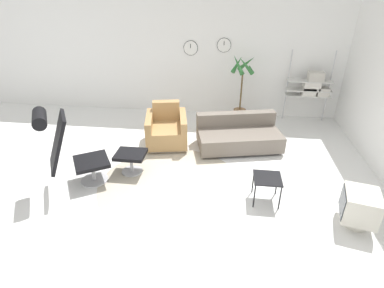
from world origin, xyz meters
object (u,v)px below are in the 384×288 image
Objects in this scene: lounge_chair at (66,145)px; armchair_red at (167,130)px; crt_television at (359,208)px; shelf_unit at (313,86)px; ottoman at (131,158)px; side_table at (267,180)px; couch_low at (238,136)px; potted_plant at (241,93)px.

armchair_red is at bearing 111.66° from lounge_chair.
shelf_unit is (0.07, 3.47, 0.57)m from crt_television.
side_table is at bearing -12.91° from ottoman.
lounge_chair is 0.81× the size of shelf_unit.
couch_low reaches higher than side_table.
lounge_chair reaches higher than ottoman.
lounge_chair is 3.21× the size of side_table.
potted_plant is at bearing 105.70° from lounge_chair.
lounge_chair is at bearing 179.88° from side_table.
armchair_red is 3.44m from shelf_unit.
side_table is at bearing -111.61° from shelf_unit.
potted_plant is (1.47, 1.29, 0.40)m from armchair_red.
couch_low reaches higher than crt_television.
lounge_chair is at bearing 42.42° from armchair_red.
potted_plant reaches higher than couch_low.
couch_low is at bearing 103.24° from side_table.
couch_low is (1.43, 0.03, -0.06)m from armchair_red.
couch_low reaches higher than ottoman.
ottoman is at bearing 90.00° from lounge_chair.
armchair_red is at bearing 69.47° from crt_television.
crt_television is at bearing 135.18° from armchair_red.
lounge_chair is at bearing 98.14° from crt_television.
ottoman is 2.15m from couch_low.
shelf_unit is at bearing 94.36° from lounge_chair.
potted_plant reaches higher than side_table.
armchair_red is 2.00m from potted_plant.
potted_plant is at bearing 96.81° from side_table.
lounge_chair reaches higher than crt_television.
shelf_unit is (1.23, 3.10, 0.50)m from side_table.
armchair_red reaches higher than side_table.
potted_plant is (-1.51, 3.28, 0.41)m from crt_television.
shelf_unit is at bearing 12.10° from crt_television.
couch_low is at bearing -91.92° from potted_plant.
potted_plant is (1.86, 2.41, 0.41)m from ottoman.
crt_television reaches higher than ottoman.
armchair_red is at bearing -154.08° from shelf_unit.
side_table is at bearing 90.05° from couch_low.
armchair_red is 1.77× the size of crt_television.
couch_low is (2.63, 1.65, -0.51)m from lounge_chair.
potted_plant is (-0.35, 2.91, 0.33)m from side_table.
potted_plant reaches higher than ottoman.
armchair_red is 0.64× the size of potted_plant.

